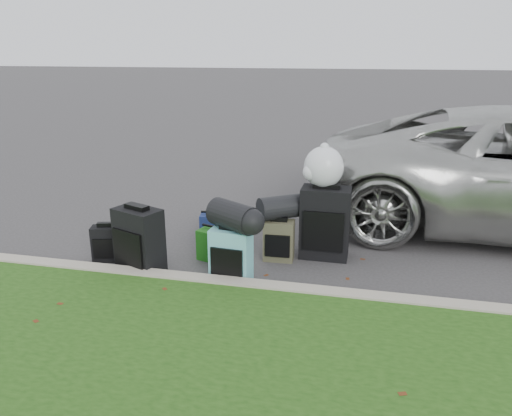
% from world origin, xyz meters
% --- Properties ---
extents(ground, '(120.00, 120.00, 0.00)m').
position_xyz_m(ground, '(0.00, 0.00, 0.00)').
color(ground, '#383535').
rests_on(ground, ground).
extents(curb, '(120.00, 0.18, 0.15)m').
position_xyz_m(curb, '(0.00, -1.00, 0.07)').
color(curb, '#9E937F').
rests_on(curb, ground).
extents(suitcase_small_black, '(0.38, 0.27, 0.43)m').
position_xyz_m(suitcase_small_black, '(-1.75, -0.51, 0.21)').
color(suitcase_small_black, black).
rests_on(suitcase_small_black, ground).
extents(suitcase_large_black_left, '(0.60, 0.48, 0.75)m').
position_xyz_m(suitcase_large_black_left, '(-1.22, -0.73, 0.37)').
color(suitcase_large_black_left, black).
rests_on(suitcase_large_black_left, ground).
extents(suitcase_olive, '(0.36, 0.24, 0.49)m').
position_xyz_m(suitcase_olive, '(0.23, -0.03, 0.24)').
color(suitcase_olive, '#3A3926').
rests_on(suitcase_olive, ground).
extents(suitcase_teal, '(0.44, 0.28, 0.61)m').
position_xyz_m(suitcase_teal, '(-0.16, -0.75, 0.30)').
color(suitcase_teal, teal).
rests_on(suitcase_teal, ground).
extents(suitcase_large_black_right, '(0.58, 0.35, 0.86)m').
position_xyz_m(suitcase_large_black_right, '(0.75, 0.18, 0.43)').
color(suitcase_large_black_right, black).
rests_on(suitcase_large_black_right, ground).
extents(tote_green, '(0.39, 0.34, 0.37)m').
position_xyz_m(tote_green, '(-0.53, -0.19, 0.18)').
color(tote_green, '#1C6215').
rests_on(tote_green, ground).
extents(tote_navy, '(0.29, 0.24, 0.28)m').
position_xyz_m(tote_navy, '(-0.83, 0.59, 0.14)').
color(tote_navy, navy).
rests_on(tote_navy, ground).
extents(duffel_left, '(0.58, 0.52, 0.28)m').
position_xyz_m(duffel_left, '(0.23, 0.06, 0.62)').
color(duffel_left, black).
rests_on(duffel_left, suitcase_olive).
extents(duffel_right, '(0.61, 0.53, 0.30)m').
position_xyz_m(duffel_right, '(-0.13, -0.74, 0.76)').
color(duffel_right, black).
rests_on(duffel_right, suitcase_teal).
extents(trash_bag, '(0.47, 0.47, 0.47)m').
position_xyz_m(trash_bag, '(0.70, 0.24, 1.09)').
color(trash_bag, silver).
rests_on(trash_bag, suitcase_large_black_right).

